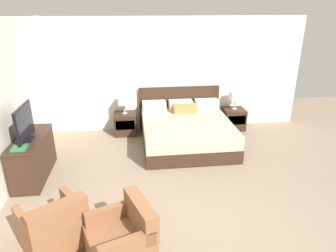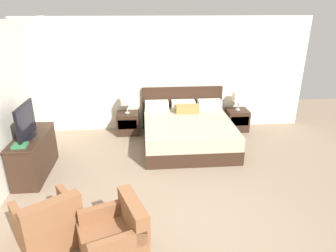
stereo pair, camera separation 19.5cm
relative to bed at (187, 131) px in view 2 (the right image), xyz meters
name	(u,v)px [view 2 (the right image)]	position (x,y,z in m)	size (l,w,h in m)	color
ground_plane	(190,246)	(-0.39, -2.98, -0.30)	(11.90, 11.90, 0.00)	#84705B
wall_back	(165,75)	(-0.39, 1.02, 0.99)	(6.65, 0.06, 2.59)	silver
bed	(187,131)	(0.00, 0.00, 0.00)	(1.91, 2.01, 1.03)	#332116
nightstand_left	(128,123)	(-1.30, 0.69, -0.05)	(0.50, 0.46, 0.50)	#332116
nightstand_right	(237,120)	(1.30, 0.69, -0.05)	(0.50, 0.46, 0.50)	#332116
table_lamp_left	(127,100)	(-1.30, 0.69, 0.51)	(0.25, 0.25, 0.43)	#B7B7BC
table_lamp_right	(239,97)	(1.30, 0.69, 0.51)	(0.25, 0.25, 0.43)	#B7B7BC
dresser	(34,154)	(-2.86, -1.02, 0.08)	(0.46, 1.28, 0.75)	#332116
tv	(26,122)	(-2.86, -1.11, 0.72)	(0.18, 0.75, 0.58)	black
book_red_cover	(20,145)	(-2.87, -1.46, 0.46)	(0.21, 0.20, 0.04)	#2D7042
armchair_by_window	(49,226)	(-2.13, -2.80, -0.02)	(0.95, 0.95, 0.76)	brown
armchair_companion	(116,240)	(-1.29, -3.11, -0.02)	(0.88, 0.88, 0.76)	brown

